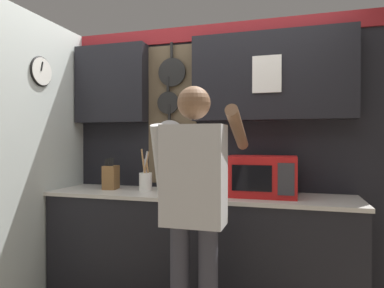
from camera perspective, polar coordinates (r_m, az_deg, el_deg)
name	(u,v)px	position (r m, az deg, el deg)	size (l,w,h in m)	color
base_cabinet_counter	(197,250)	(2.90, 0.79, -17.21)	(2.48, 0.58, 0.91)	black
back_wall_unit	(207,122)	(3.00, 2.55, 3.61)	(3.05, 0.22, 2.35)	black
side_wall	(30,159)	(3.00, -25.44, -2.32)	(0.07, 1.60, 2.35)	silver
microwave	(262,176)	(2.71, 11.56, -5.23)	(0.53, 0.37, 0.31)	red
knife_block	(111,177)	(3.11, -13.37, -5.37)	(0.13, 0.16, 0.28)	brown
utensil_crock	(146,180)	(2.96, -7.76, -5.89)	(0.11, 0.12, 0.36)	white
person	(194,196)	(2.12, 0.39, -8.71)	(0.54, 0.63, 1.67)	#383842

